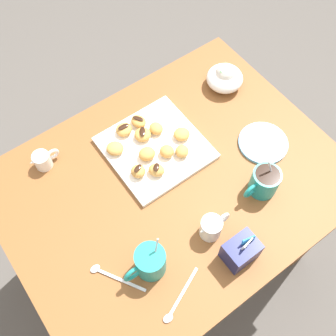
% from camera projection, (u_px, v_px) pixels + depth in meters
% --- Properties ---
extents(ground_plane, '(8.00, 8.00, 0.00)m').
position_uv_depth(ground_plane, '(171.00, 254.00, 1.85)').
color(ground_plane, '#514C47').
extents(dining_table, '(1.01, 0.78, 0.74)m').
position_uv_depth(dining_table, '(172.00, 201.00, 1.33)').
color(dining_table, brown).
rests_on(dining_table, ground_plane).
extents(pastry_plate_square, '(0.29, 0.29, 0.02)m').
position_uv_depth(pastry_plate_square, '(155.00, 148.00, 1.26)').
color(pastry_plate_square, white).
rests_on(pastry_plate_square, dining_table).
extents(coffee_mug_teal_left, '(0.12, 0.08, 0.14)m').
position_uv_depth(coffee_mug_teal_left, '(264.00, 181.00, 1.16)').
color(coffee_mug_teal_left, teal).
rests_on(coffee_mug_teal_left, dining_table).
extents(coffee_mug_teal_right, '(0.12, 0.08, 0.15)m').
position_uv_depth(coffee_mug_teal_right, '(150.00, 262.00, 1.04)').
color(coffee_mug_teal_right, teal).
rests_on(coffee_mug_teal_right, dining_table).
extents(cream_pitcher_white, '(0.10, 0.06, 0.07)m').
position_uv_depth(cream_pitcher_white, '(211.00, 227.00, 1.10)').
color(cream_pitcher_white, white).
rests_on(cream_pitcher_white, dining_table).
extents(sugar_caddy, '(0.09, 0.07, 0.11)m').
position_uv_depth(sugar_caddy, '(241.00, 251.00, 1.07)').
color(sugar_caddy, '#191E51').
rests_on(sugar_caddy, dining_table).
extents(ice_cream_bowl, '(0.12, 0.12, 0.09)m').
position_uv_depth(ice_cream_bowl, '(225.00, 77.00, 1.36)').
color(ice_cream_bowl, white).
rests_on(ice_cream_bowl, dining_table).
extents(chocolate_sauce_pitcher, '(0.09, 0.05, 0.06)m').
position_uv_depth(chocolate_sauce_pitcher, '(43.00, 160.00, 1.21)').
color(chocolate_sauce_pitcher, white).
rests_on(chocolate_sauce_pitcher, dining_table).
extents(saucer_sky_left, '(0.16, 0.16, 0.01)m').
position_uv_depth(saucer_sky_left, '(263.00, 143.00, 1.27)').
color(saucer_sky_left, '#66A8DB').
rests_on(saucer_sky_left, dining_table).
extents(loose_spoon_near_saucer, '(0.15, 0.07, 0.01)m').
position_uv_depth(loose_spoon_near_saucer, '(178.00, 302.00, 1.04)').
color(loose_spoon_near_saucer, silver).
rests_on(loose_spoon_near_saucer, dining_table).
extents(loose_spoon_by_plate, '(0.10, 0.14, 0.01)m').
position_uv_depth(loose_spoon_by_plate, '(111.00, 276.00, 1.07)').
color(loose_spoon_by_plate, silver).
rests_on(loose_spoon_by_plate, dining_table).
extents(beignet_0, '(0.06, 0.06, 0.03)m').
position_uv_depth(beignet_0, '(182.00, 134.00, 1.26)').
color(beignet_0, '#D19347').
rests_on(beignet_0, pastry_plate_square).
extents(beignet_1, '(0.06, 0.06, 0.03)m').
position_uv_depth(beignet_1, '(143.00, 135.00, 1.26)').
color(beignet_1, '#D19347').
rests_on(beignet_1, pastry_plate_square).
extents(chocolate_drizzle_1, '(0.04, 0.04, 0.00)m').
position_uv_depth(chocolate_drizzle_1, '(142.00, 132.00, 1.24)').
color(chocolate_drizzle_1, black).
rests_on(chocolate_drizzle_1, beignet_1).
extents(beignet_2, '(0.06, 0.06, 0.03)m').
position_uv_depth(beignet_2, '(156.00, 170.00, 1.19)').
color(beignet_2, '#D19347').
rests_on(beignet_2, pastry_plate_square).
extents(chocolate_drizzle_2, '(0.03, 0.03, 0.00)m').
position_uv_depth(chocolate_drizzle_2, '(156.00, 167.00, 1.18)').
color(chocolate_drizzle_2, black).
rests_on(chocolate_drizzle_2, beignet_2).
extents(beignet_3, '(0.05, 0.05, 0.03)m').
position_uv_depth(beignet_3, '(138.00, 171.00, 1.19)').
color(beignet_3, '#D19347').
rests_on(beignet_3, pastry_plate_square).
extents(chocolate_drizzle_3, '(0.03, 0.02, 0.00)m').
position_uv_depth(chocolate_drizzle_3, '(138.00, 168.00, 1.18)').
color(chocolate_drizzle_3, black).
rests_on(chocolate_drizzle_3, beignet_3).
extents(beignet_4, '(0.04, 0.05, 0.03)m').
position_uv_depth(beignet_4, '(156.00, 128.00, 1.27)').
color(beignet_4, '#D19347').
rests_on(beignet_4, pastry_plate_square).
extents(beignet_5, '(0.06, 0.06, 0.03)m').
position_uv_depth(beignet_5, '(182.00, 151.00, 1.23)').
color(beignet_5, '#D19347').
rests_on(beignet_5, pastry_plate_square).
extents(beignet_6, '(0.05, 0.05, 0.03)m').
position_uv_depth(beignet_6, '(167.00, 151.00, 1.23)').
color(beignet_6, '#D19347').
rests_on(beignet_6, pastry_plate_square).
extents(beignet_7, '(0.06, 0.06, 0.03)m').
position_uv_depth(beignet_7, '(147.00, 154.00, 1.22)').
color(beignet_7, '#D19347').
rests_on(beignet_7, pastry_plate_square).
extents(beignet_8, '(0.06, 0.06, 0.03)m').
position_uv_depth(beignet_8, '(124.00, 130.00, 1.27)').
color(beignet_8, '#D19347').
rests_on(beignet_8, pastry_plate_square).
extents(chocolate_drizzle_8, '(0.04, 0.02, 0.00)m').
position_uv_depth(chocolate_drizzle_8, '(123.00, 127.00, 1.25)').
color(chocolate_drizzle_8, black).
rests_on(chocolate_drizzle_8, beignet_8).
extents(beignet_9, '(0.07, 0.07, 0.03)m').
position_uv_depth(beignet_9, '(115.00, 148.00, 1.23)').
color(beignet_9, '#D19347').
rests_on(beignet_9, pastry_plate_square).
extents(beignet_10, '(0.05, 0.06, 0.03)m').
position_uv_depth(beignet_10, '(138.00, 121.00, 1.28)').
color(beignet_10, '#D19347').
rests_on(beignet_10, pastry_plate_square).
extents(chocolate_drizzle_10, '(0.03, 0.04, 0.00)m').
position_uv_depth(chocolate_drizzle_10, '(138.00, 118.00, 1.27)').
color(chocolate_drizzle_10, black).
rests_on(chocolate_drizzle_10, beignet_10).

